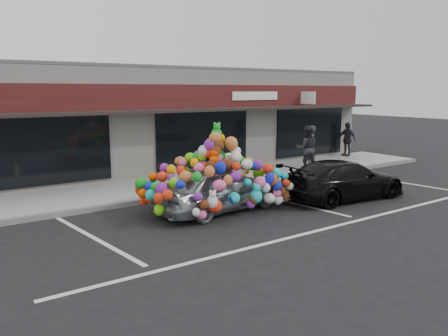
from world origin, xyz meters
TOP-DOWN VIEW (x-y plane):
  - ground at (0.00, 0.00)m, footprint 90.00×90.00m
  - shop_building at (0.00, 8.44)m, footprint 24.00×7.20m
  - sidewalk at (0.00, 4.00)m, footprint 26.00×3.00m
  - kerb at (0.00, 2.50)m, footprint 26.00×0.18m
  - parking_stripe_left at (-3.20, 0.20)m, footprint 0.73×4.37m
  - parking_stripe_mid at (2.80, 0.20)m, footprint 0.73×4.37m
  - parking_stripe_right at (8.20, 0.20)m, footprint 0.73×4.37m
  - lane_line at (2.00, -2.30)m, footprint 14.00×0.12m
  - toy_car at (0.46, 0.57)m, footprint 2.85×4.38m
  - black_sedan at (4.51, -0.47)m, footprint 2.11×4.39m
  - pedestrian_a at (7.25, 3.72)m, footprint 0.76×0.65m
  - pedestrian_b at (6.43, 3.10)m, footprint 1.13×1.08m
  - pedestrian_c at (11.06, 4.97)m, footprint 1.00×0.46m

SIDE VIEW (x-z plane):
  - ground at x=0.00m, z-range 0.00..0.00m
  - parking_stripe_left at x=-3.20m, z-range 0.00..0.01m
  - parking_stripe_mid at x=2.80m, z-range 0.00..0.01m
  - parking_stripe_right at x=8.20m, z-range 0.00..0.01m
  - lane_line at x=2.00m, z-range 0.00..0.01m
  - sidewalk at x=0.00m, z-range 0.00..0.15m
  - kerb at x=0.00m, z-range -0.01..0.15m
  - black_sedan at x=4.51m, z-range 0.00..1.23m
  - toy_car at x=0.46m, z-range -0.39..2.04m
  - pedestrian_c at x=11.06m, z-range 0.15..1.82m
  - pedestrian_a at x=7.25m, z-range 0.15..1.92m
  - pedestrian_b at x=6.43m, z-range 0.15..1.99m
  - shop_building at x=0.00m, z-range 0.01..4.32m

